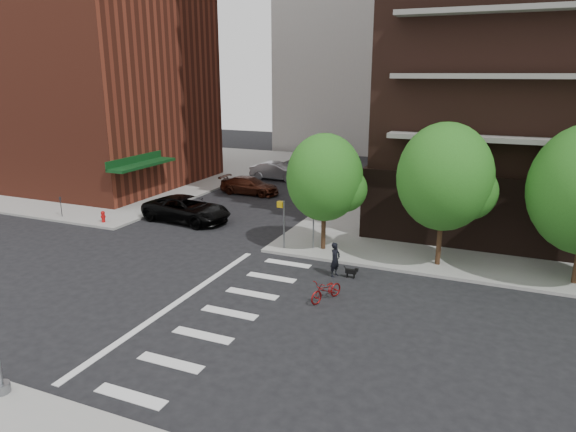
{
  "coord_description": "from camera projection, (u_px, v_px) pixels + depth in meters",
  "views": [
    {
      "loc": [
        12.51,
        -16.37,
        9.31
      ],
      "look_at": [
        3.0,
        6.0,
        2.5
      ],
      "focal_mm": 32.0,
      "sensor_mm": 36.0,
      "label": 1
    }
  ],
  "objects": [
    {
      "name": "sidewalk_nw",
      "position": [
        105.0,
        167.0,
        51.77
      ],
      "size": [
        31.0,
        33.0,
        0.15
      ],
      "primitive_type": "cube",
      "color": "gray",
      "rests_on": "ground"
    },
    {
      "name": "ground",
      "position": [
        168.0,
        300.0,
        21.73
      ],
      "size": [
        120.0,
        120.0,
        0.0
      ],
      "primitive_type": "plane",
      "color": "black",
      "rests_on": "ground"
    },
    {
      "name": "tree_a",
      "position": [
        324.0,
        178.0,
        26.66
      ],
      "size": [
        4.0,
        4.0,
        5.9
      ],
      "color": "#301E11",
      "rests_on": "sidewalk_ne"
    },
    {
      "name": "parking_meter",
      "position": [
        61.0,
        204.0,
        33.66
      ],
      "size": [
        0.1,
        0.08,
        1.32
      ],
      "color": "black",
      "rests_on": "sidewalk_nw"
    },
    {
      "name": "parked_car_silver",
      "position": [
        277.0,
        171.0,
        45.99
      ],
      "size": [
        1.69,
        4.77,
        1.57
      ],
      "primitive_type": "imported",
      "rotation": [
        0.0,
        0.0,
        1.56
      ],
      "color": "gray",
      "rests_on": "ground"
    },
    {
      "name": "dog_walker",
      "position": [
        335.0,
        260.0,
        24.11
      ],
      "size": [
        0.69,
        0.55,
        1.66
      ],
      "primitive_type": "imported",
      "rotation": [
        0.0,
        0.0,
        1.28
      ],
      "color": "black",
      "rests_on": "ground"
    },
    {
      "name": "dog",
      "position": [
        352.0,
        271.0,
        24.02
      ],
      "size": [
        0.61,
        0.17,
        0.52
      ],
      "rotation": [
        0.0,
        0.0,
        -0.01
      ],
      "color": "black",
      "rests_on": "ground"
    },
    {
      "name": "crosswalk",
      "position": [
        213.0,
        309.0,
        20.9
      ],
      "size": [
        3.85,
        13.0,
        0.01
      ],
      "color": "silver",
      "rests_on": "ground"
    },
    {
      "name": "tree_b",
      "position": [
        445.0,
        177.0,
        24.27
      ],
      "size": [
        4.5,
        4.5,
        6.65
      ],
      "color": "#301E11",
      "rests_on": "sidewalk_ne"
    },
    {
      "name": "pedestrian_signal",
      "position": [
        290.0,
        217.0,
        27.38
      ],
      "size": [
        2.18,
        0.67,
        2.6
      ],
      "color": "slate",
      "rests_on": "sidewalk_ne"
    },
    {
      "name": "fire_hydrant",
      "position": [
        103.0,
        216.0,
        32.45
      ],
      "size": [
        0.24,
        0.24,
        0.73
      ],
      "color": "#A50C0C",
      "rests_on": "sidewalk_nw"
    },
    {
      "name": "midrise_nw",
      "position": [
        71.0,
        62.0,
        43.23
      ],
      "size": [
        21.4,
        15.5,
        20.0
      ],
      "color": "maroon",
      "rests_on": "sidewalk_nw"
    },
    {
      "name": "parked_car_black",
      "position": [
        187.0,
        209.0,
        33.05
      ],
      "size": [
        3.28,
        6.14,
        1.64
      ],
      "primitive_type": "imported",
      "rotation": [
        0.0,
        0.0,
        1.47
      ],
      "color": "black",
      "rests_on": "ground"
    },
    {
      "name": "scooter",
      "position": [
        326.0,
        290.0,
        21.59
      ],
      "size": [
        1.29,
        1.91,
        0.95
      ],
      "primitive_type": "imported",
      "rotation": [
        0.0,
        0.0,
        -0.41
      ],
      "color": "maroon",
      "rests_on": "ground"
    },
    {
      "name": "parked_car_maroon",
      "position": [
        250.0,
        186.0,
        40.54
      ],
      "size": [
        1.98,
        4.79,
        1.39
      ],
      "primitive_type": "imported",
      "rotation": [
        0.0,
        0.0,
        1.56
      ],
      "color": "#3F1B10",
      "rests_on": "ground"
    }
  ]
}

